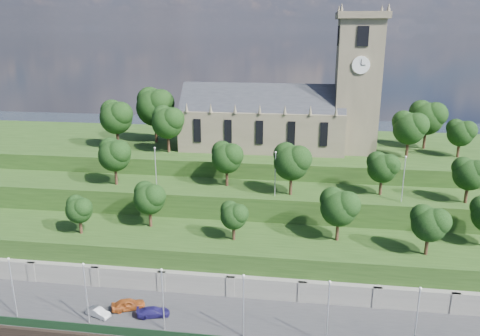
# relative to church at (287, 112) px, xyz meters

# --- Properties ---
(promenade) EXTENTS (160.00, 12.00, 2.00)m
(promenade) POSITION_rel_church_xyz_m (-0.79, -39.98, -21.52)
(promenade) COLOR #2D2D30
(promenade) RESTS_ON ground
(retaining_wall) EXTENTS (160.00, 2.10, 5.00)m
(retaining_wall) POSITION_rel_church_xyz_m (-0.79, -34.01, -20.02)
(retaining_wall) COLOR slate
(retaining_wall) RESTS_ON ground
(embankment_lower) EXTENTS (160.00, 12.00, 8.00)m
(embankment_lower) POSITION_rel_church_xyz_m (-0.79, -27.98, -18.52)
(embankment_lower) COLOR #1F3C14
(embankment_lower) RESTS_ON ground
(embankment_upper) EXTENTS (160.00, 10.00, 12.00)m
(embankment_upper) POSITION_rel_church_xyz_m (-0.79, -16.98, -16.52)
(embankment_upper) COLOR #1F3C14
(embankment_upper) RESTS_ON ground
(hilltop) EXTENTS (160.00, 32.00, 15.00)m
(hilltop) POSITION_rel_church_xyz_m (-0.79, 4.02, -15.02)
(hilltop) COLOR #1F3C14
(hilltop) RESTS_ON ground
(church) EXTENTS (38.60, 12.35, 27.60)m
(church) POSITION_rel_church_xyz_m (0.00, 0.00, 0.00)
(church) COLOR brown
(church) RESTS_ON hilltop
(trees_lower) EXTENTS (65.11, 8.91, 8.04)m
(trees_lower) POSITION_rel_church_xyz_m (4.46, -27.63, -9.60)
(trees_lower) COLOR #341F14
(trees_lower) RESTS_ON embankment_lower
(trees_upper) EXTENTS (63.56, 8.51, 8.63)m
(trees_upper) POSITION_rel_church_xyz_m (-0.90, -17.86, -5.11)
(trees_upper) COLOR #341F14
(trees_upper) RESTS_ON embankment_upper
(trees_hilltop) EXTENTS (72.49, 16.30, 11.58)m
(trees_hilltop) POSITION_rel_church_xyz_m (-7.27, -0.93, -0.80)
(trees_hilltop) COLOR #341F14
(trees_hilltop) RESTS_ON hilltop
(lamp_posts_promenade) EXTENTS (60.36, 0.36, 8.52)m
(lamp_posts_promenade) POSITION_rel_church_xyz_m (-2.79, -43.48, -15.64)
(lamp_posts_promenade) COLOR #B2B2B7
(lamp_posts_promenade) RESTS_ON promenade
(lamp_posts_upper) EXTENTS (40.36, 0.36, 7.54)m
(lamp_posts_upper) POSITION_rel_church_xyz_m (-0.79, -19.98, -6.15)
(lamp_posts_upper) COLOR #B2B2B7
(lamp_posts_upper) RESTS_ON embankment_upper
(car_left) EXTENTS (4.76, 3.40, 1.51)m
(car_left) POSITION_rel_church_xyz_m (-18.89, -39.88, -19.77)
(car_left) COLOR #A04A1A
(car_left) RESTS_ON promenade
(car_middle) EXTENTS (3.66, 2.28, 1.14)m
(car_middle) POSITION_rel_church_xyz_m (-22.20, -41.99, -19.95)
(car_middle) COLOR #A8A7AC
(car_middle) RESTS_ON promenade
(car_right) EXTENTS (4.59, 2.87, 1.24)m
(car_right) POSITION_rel_church_xyz_m (-15.07, -40.92, -19.90)
(car_right) COLOR #1E1855
(car_right) RESTS_ON promenade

